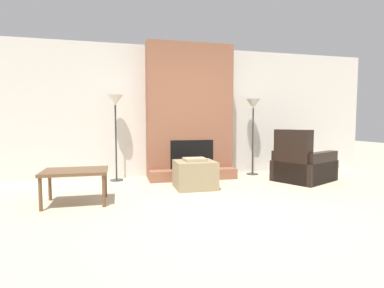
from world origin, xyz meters
TOP-DOWN VIEW (x-y plane):
  - ground_plane at (0.00, 0.00)m, footprint 24.00×24.00m
  - wall_back at (0.00, 2.80)m, footprint 8.28×0.06m
  - fireplace at (0.00, 2.53)m, footprint 1.67×0.71m
  - ottoman at (-0.15, 1.50)m, footprint 0.65×0.61m
  - armchair at (1.92, 1.60)m, footprint 1.28×1.19m
  - side_table at (-1.94, 0.98)m, footprint 0.83×0.61m
  - floor_lamp_left at (-1.42, 2.48)m, footprint 0.28×0.28m
  - floor_lamp_right at (1.34, 2.48)m, footprint 0.28×0.28m

SIDE VIEW (x-z plane):
  - ground_plane at x=0.00m, z-range 0.00..0.00m
  - ottoman at x=-0.15m, z-range -0.02..0.49m
  - armchair at x=1.92m, z-range -0.20..0.76m
  - side_table at x=-1.94m, z-range 0.18..0.63m
  - fireplace at x=0.00m, z-range -0.06..2.54m
  - wall_back at x=0.00m, z-range 0.00..2.60m
  - floor_lamp_right at x=1.34m, z-range 0.54..2.11m
  - floor_lamp_left at x=-1.42m, z-range 0.55..2.15m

